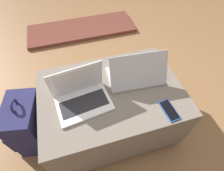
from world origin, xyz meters
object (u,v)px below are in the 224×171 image
(backpack, at_px, (28,125))
(cell_phone, at_px, (169,110))
(laptop_near, at_px, (81,95))
(laptop_far, at_px, (136,74))

(backpack, bearing_deg, cell_phone, 83.03)
(laptop_near, distance_m, cell_phone, 0.54)
(laptop_near, distance_m, backpack, 0.52)
(laptop_near, relative_size, cell_phone, 2.33)
(cell_phone, bearing_deg, backpack, 157.89)
(laptop_near, relative_size, laptop_far, 0.91)
(cell_phone, relative_size, backpack, 0.29)
(backpack, bearing_deg, laptop_far, 100.99)
(laptop_near, xyz_separation_m, backpack, (-0.42, 0.07, -0.30))
(laptop_far, bearing_deg, backpack, 4.72)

